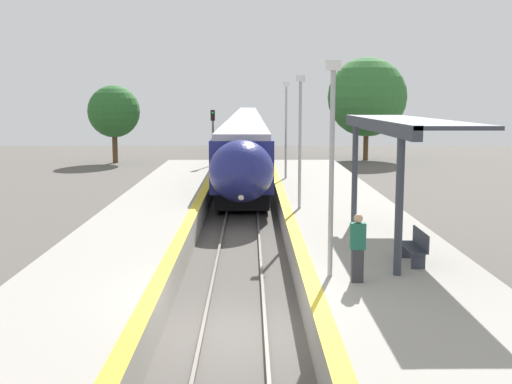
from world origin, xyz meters
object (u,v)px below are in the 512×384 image
object	(u,v)px
train	(247,128)
platform_bench	(416,246)
person_waiting	(358,247)
lamppost_mid	(300,133)
lamppost_near	(332,155)
railway_signal	(213,138)
lamppost_far	(286,123)

from	to	relation	value
train	platform_bench	xyz separation A→B (m)	(4.79, -53.07, -0.72)
person_waiting	lamppost_mid	distance (m)	10.70
platform_bench	train	bearing A→B (deg)	95.16
lamppost_near	lamppost_mid	xyz separation A→B (m)	(0.00, 9.92, 0.00)
railway_signal	train	bearing A→B (deg)	85.68
platform_bench	lamppost_near	world-z (taller)	lamppost_near
platform_bench	lamppost_far	size ratio (longest dim) A/B	0.29
platform_bench	lamppost_mid	xyz separation A→B (m)	(-2.44, 8.71, 2.55)
lamppost_near	railway_signal	bearing A→B (deg)	99.33
train	lamppost_near	bearing A→B (deg)	-87.52
railway_signal	lamppost_mid	xyz separation A→B (m)	(4.42, -16.95, 1.19)
person_waiting	lamppost_near	distance (m)	2.30
person_waiting	lamppost_mid	world-z (taller)	lamppost_mid
train	platform_bench	distance (m)	53.29
person_waiting	lamppost_near	size ratio (longest dim) A/B	0.32
railway_signal	lamppost_mid	bearing A→B (deg)	-75.40
train	lamppost_far	world-z (taller)	lamppost_far
lamppost_near	person_waiting	bearing A→B (deg)	-43.23
lamppost_mid	person_waiting	bearing A→B (deg)	-86.81
lamppost_near	lamppost_mid	size ratio (longest dim) A/B	1.00
lamppost_near	lamppost_mid	world-z (taller)	same
platform_bench	lamppost_near	size ratio (longest dim) A/B	0.29
train	railway_signal	xyz separation A→B (m)	(-2.07, -27.41, 0.63)
train	railway_signal	bearing A→B (deg)	-94.32
railway_signal	lamppost_near	distance (m)	27.26
train	lamppost_mid	distance (m)	44.46
train	railway_signal	distance (m)	27.49
lamppost_near	lamppost_far	distance (m)	19.84
platform_bench	person_waiting	world-z (taller)	person_waiting
train	lamppost_mid	xyz separation A→B (m)	(2.35, -44.36, 1.82)
platform_bench	person_waiting	size ratio (longest dim) A/B	0.92
train	railway_signal	world-z (taller)	railway_signal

